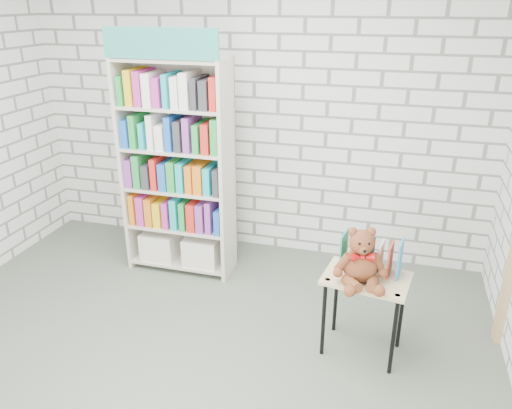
# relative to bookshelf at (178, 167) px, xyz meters

# --- Properties ---
(ground) EXTENTS (4.50, 4.50, 0.00)m
(ground) POSITION_rel_bookshelf_xyz_m (0.53, -1.36, -1.01)
(ground) COLOR #4F594B
(ground) RESTS_ON ground
(room_shell) EXTENTS (4.52, 4.02, 2.81)m
(room_shell) POSITION_rel_bookshelf_xyz_m (0.53, -1.36, 0.78)
(room_shell) COLOR silver
(room_shell) RESTS_ON ground
(bookshelf) EXTENTS (0.98, 0.38, 2.21)m
(bookshelf) POSITION_rel_bookshelf_xyz_m (0.00, 0.00, 0.00)
(bookshelf) COLOR beige
(bookshelf) RESTS_ON ground
(display_table) EXTENTS (0.64, 0.49, 0.63)m
(display_table) POSITION_rel_bookshelf_xyz_m (1.76, -0.82, -0.47)
(display_table) COLOR tan
(display_table) RESTS_ON ground
(table_books) EXTENTS (0.43, 0.24, 0.24)m
(table_books) POSITION_rel_bookshelf_xyz_m (1.78, -0.73, -0.26)
(table_books) COLOR teal
(table_books) RESTS_ON display_table
(teddy_bear) EXTENTS (0.36, 0.35, 0.40)m
(teddy_bear) POSITION_rel_bookshelf_xyz_m (1.72, -0.91, -0.22)
(teddy_bear) COLOR brown
(teddy_bear) RESTS_ON display_table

